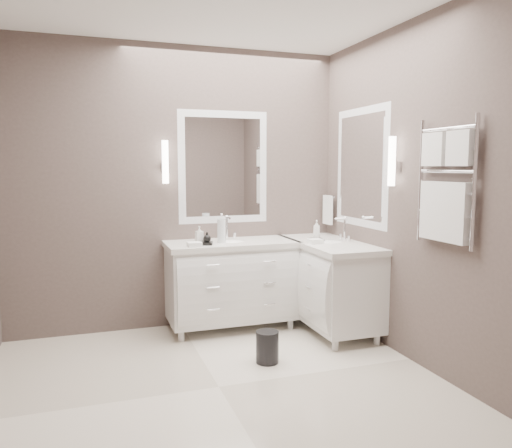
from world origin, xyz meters
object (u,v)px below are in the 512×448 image
object	(u,v)px
towel_ladder	(445,190)
waste_bin	(267,347)
vanity_back	(231,279)
vanity_right	(329,279)

from	to	relation	value
towel_ladder	waste_bin	xyz separation A→B (m)	(-1.07, 0.71, -1.26)
vanity_back	vanity_right	xyz separation A→B (m)	(0.88, -0.33, 0.00)
towel_ladder	vanity_right	bearing A→B (deg)	99.84
vanity_back	vanity_right	world-z (taller)	same
vanity_right	waste_bin	world-z (taller)	vanity_right
vanity_back	vanity_right	size ratio (longest dim) A/B	1.00
vanity_back	vanity_right	distance (m)	0.93
vanity_right	waste_bin	distance (m)	1.09
vanity_right	towel_ladder	world-z (taller)	towel_ladder
vanity_right	waste_bin	xyz separation A→B (m)	(-0.85, -0.59, -0.36)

